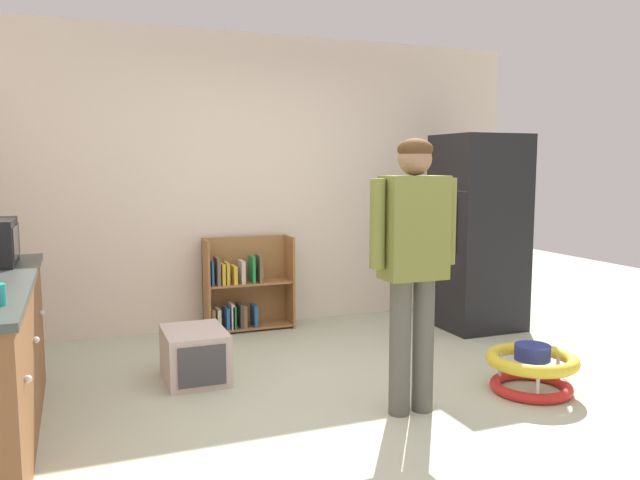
{
  "coord_description": "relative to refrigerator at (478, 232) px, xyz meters",
  "views": [
    {
      "loc": [
        -1.65,
        -3.4,
        1.51
      ],
      "look_at": [
        -0.09,
        0.61,
        0.99
      ],
      "focal_mm": 35.35,
      "sensor_mm": 36.0,
      "label": 1
    }
  ],
  "objects": [
    {
      "name": "ground_plane",
      "position": [
        -1.8,
        -1.45,
        -0.89
      ],
      "size": [
        12.0,
        12.0,
        0.0
      ],
      "primitive_type": "plane",
      "color": "beige",
      "rests_on": "ground"
    },
    {
      "name": "back_wall",
      "position": [
        -1.8,
        0.88,
        0.46
      ],
      "size": [
        5.2,
        0.06,
        2.7
      ],
      "primitive_type": "cube",
      "color": "beige",
      "rests_on": "ground"
    },
    {
      "name": "pet_carrier",
      "position": [
        -2.71,
        -0.52,
        -0.71
      ],
      "size": [
        0.42,
        0.55,
        0.36
      ],
      "color": "beige",
      "rests_on": "ground"
    },
    {
      "name": "refrigerator",
      "position": [
        0.0,
        0.0,
        0.0
      ],
      "size": [
        0.73,
        0.68,
        1.78
      ],
      "color": "black",
      "rests_on": "ground"
    },
    {
      "name": "baby_walker",
      "position": [
        -0.66,
        -1.57,
        -0.73
      ],
      "size": [
        0.6,
        0.6,
        0.32
      ],
      "color": "red",
      "rests_on": "ground"
    },
    {
      "name": "bookshelf",
      "position": [
        -2.06,
        0.69,
        -0.52
      ],
      "size": [
        0.8,
        0.28,
        0.85
      ],
      "color": "#9D6B3A",
      "rests_on": "ground"
    },
    {
      "name": "standing_person",
      "position": [
        -1.59,
        -1.59,
        0.11
      ],
      "size": [
        0.57,
        0.22,
        1.66
      ],
      "color": "#55544B",
      "rests_on": "ground"
    }
  ]
}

